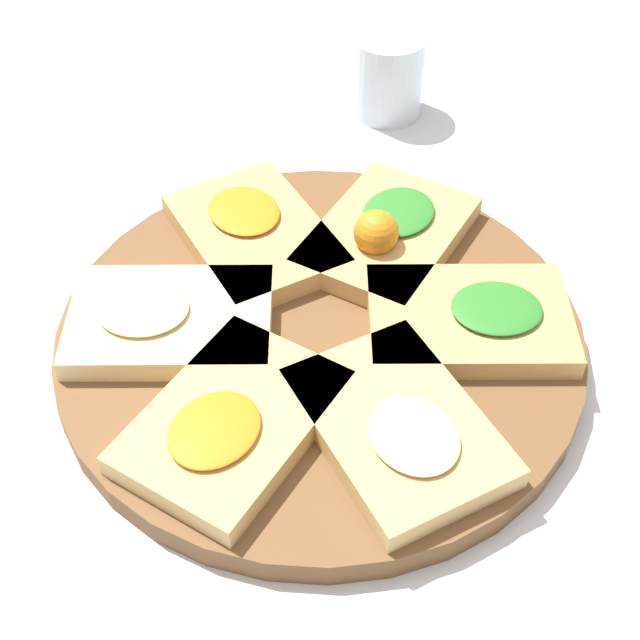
# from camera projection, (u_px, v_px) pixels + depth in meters

# --- Properties ---
(ground_plane) EXTENTS (3.00, 3.00, 0.00)m
(ground_plane) POSITION_uv_depth(u_px,v_px,m) (320.00, 348.00, 0.72)
(ground_plane) COLOR silver
(serving_board) EXTENTS (0.42, 0.42, 0.02)m
(serving_board) POSITION_uv_depth(u_px,v_px,m) (320.00, 338.00, 0.71)
(serving_board) COLOR brown
(serving_board) RESTS_ON ground_plane
(focaccia_slice_0) EXTENTS (0.16, 0.19, 0.03)m
(focaccia_slice_0) POSITION_uv_depth(u_px,v_px,m) (231.00, 422.00, 0.63)
(focaccia_slice_0) COLOR tan
(focaccia_slice_0) RESTS_ON serving_board
(focaccia_slice_1) EXTENTS (0.18, 0.19, 0.03)m
(focaccia_slice_1) POSITION_uv_depth(u_px,v_px,m) (399.00, 427.00, 0.62)
(focaccia_slice_1) COLOR tan
(focaccia_slice_1) RESTS_ON serving_board
(focaccia_slice_2) EXTENTS (0.17, 0.13, 0.03)m
(focaccia_slice_2) POSITION_uv_depth(u_px,v_px,m) (472.00, 319.00, 0.70)
(focaccia_slice_2) COLOR tan
(focaccia_slice_2) RESTS_ON serving_board
(focaccia_slice_3) EXTENTS (0.16, 0.19, 0.05)m
(focaccia_slice_3) POSITION_uv_depth(u_px,v_px,m) (387.00, 234.00, 0.77)
(focaccia_slice_3) COLOR tan
(focaccia_slice_3) RESTS_ON serving_board
(focaccia_slice_4) EXTENTS (0.18, 0.19, 0.03)m
(focaccia_slice_4) POSITION_uv_depth(u_px,v_px,m) (254.00, 233.00, 0.77)
(focaccia_slice_4) COLOR tan
(focaccia_slice_4) RESTS_ON serving_board
(focaccia_slice_5) EXTENTS (0.17, 0.13, 0.03)m
(focaccia_slice_5) POSITION_uv_depth(u_px,v_px,m) (168.00, 320.00, 0.70)
(focaccia_slice_5) COLOR #E5C689
(focaccia_slice_5) RESTS_ON serving_board
(water_glass) EXTENTS (0.08, 0.08, 0.09)m
(water_glass) POSITION_uv_depth(u_px,v_px,m) (388.00, 75.00, 0.93)
(water_glass) COLOR silver
(water_glass) RESTS_ON ground_plane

